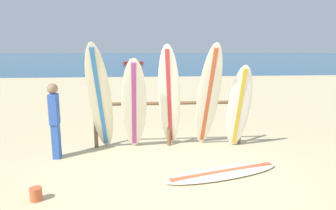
{
  "coord_description": "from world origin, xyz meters",
  "views": [
    {
      "loc": [
        -0.62,
        -5.3,
        2.34
      ],
      "look_at": [
        0.01,
        1.87,
        0.93
      ],
      "focal_mm": 32.27,
      "sensor_mm": 36.0,
      "label": 1
    }
  ],
  "objects_px": {
    "surfboard_lying_on_sand": "(223,173)",
    "small_boat_offshore": "(133,62)",
    "surfboard_leaning_center_left": "(169,98)",
    "surfboard_leaning_center": "(208,98)",
    "sand_bucket": "(36,194)",
    "surfboard_leaning_far_left": "(100,99)",
    "beachgoer_standing": "(55,118)",
    "surfboard_leaning_left": "(134,106)",
    "surfboard_leaning_center_right": "(239,107)",
    "surfboard_rack": "(169,113)"
  },
  "relations": [
    {
      "from": "surfboard_rack",
      "to": "surfboard_leaning_center",
      "type": "distance_m",
      "value": 1.02
    },
    {
      "from": "surfboard_rack",
      "to": "sand_bucket",
      "type": "xyz_separation_m",
      "value": [
        -2.28,
        -2.43,
        -0.68
      ]
    },
    {
      "from": "surfboard_rack",
      "to": "beachgoer_standing",
      "type": "height_order",
      "value": "beachgoer_standing"
    },
    {
      "from": "surfboard_lying_on_sand",
      "to": "small_boat_offshore",
      "type": "xyz_separation_m",
      "value": [
        -2.53,
        34.76,
        0.22
      ]
    },
    {
      "from": "surfboard_leaning_center_right",
      "to": "beachgoer_standing",
      "type": "xyz_separation_m",
      "value": [
        -3.98,
        -0.21,
        -0.1
      ]
    },
    {
      "from": "surfboard_leaning_center_left",
      "to": "surfboard_leaning_center_right",
      "type": "relative_size",
      "value": 1.22
    },
    {
      "from": "beachgoer_standing",
      "to": "small_boat_offshore",
      "type": "distance_m",
      "value": 33.64
    },
    {
      "from": "surfboard_leaning_center_left",
      "to": "surfboard_lying_on_sand",
      "type": "height_order",
      "value": "surfboard_leaning_center_left"
    },
    {
      "from": "surfboard_leaning_left",
      "to": "surfboard_lying_on_sand",
      "type": "bearing_deg",
      "value": -40.04
    },
    {
      "from": "surfboard_leaning_center_left",
      "to": "small_boat_offshore",
      "type": "bearing_deg",
      "value": 92.86
    },
    {
      "from": "surfboard_leaning_far_left",
      "to": "small_boat_offshore",
      "type": "height_order",
      "value": "surfboard_leaning_far_left"
    },
    {
      "from": "surfboard_leaning_left",
      "to": "surfboard_leaning_center_right",
      "type": "distance_m",
      "value": 2.34
    },
    {
      "from": "surfboard_leaning_center",
      "to": "sand_bucket",
      "type": "height_order",
      "value": "surfboard_leaning_center"
    },
    {
      "from": "surfboard_leaning_center",
      "to": "surfboard_lying_on_sand",
      "type": "xyz_separation_m",
      "value": [
        0.02,
        -1.32,
        -1.18
      ]
    },
    {
      "from": "surfboard_leaning_far_left",
      "to": "surfboard_leaning_left",
      "type": "bearing_deg",
      "value": 4.47
    },
    {
      "from": "surfboard_leaning_center_left",
      "to": "sand_bucket",
      "type": "xyz_separation_m",
      "value": [
        -2.25,
        -2.13,
        -1.09
      ]
    },
    {
      "from": "surfboard_leaning_far_left",
      "to": "surfboard_leaning_center_right",
      "type": "xyz_separation_m",
      "value": [
        3.06,
        0.01,
        -0.24
      ]
    },
    {
      "from": "surfboard_leaning_center_left",
      "to": "surfboard_leaning_left",
      "type": "bearing_deg",
      "value": -175.08
    },
    {
      "from": "surfboard_leaning_center",
      "to": "beachgoer_standing",
      "type": "relative_size",
      "value": 1.52
    },
    {
      "from": "surfboard_leaning_center_left",
      "to": "beachgoer_standing",
      "type": "height_order",
      "value": "surfboard_leaning_center_left"
    },
    {
      "from": "beachgoer_standing",
      "to": "surfboard_lying_on_sand",
      "type": "bearing_deg",
      "value": -19.1
    },
    {
      "from": "sand_bucket",
      "to": "surfboard_leaning_center",
      "type": "bearing_deg",
      "value": 32.83
    },
    {
      "from": "surfboard_rack",
      "to": "surfboard_leaning_center_right",
      "type": "distance_m",
      "value": 1.6
    },
    {
      "from": "surfboard_lying_on_sand",
      "to": "beachgoer_standing",
      "type": "relative_size",
      "value": 1.49
    },
    {
      "from": "surfboard_leaning_center_right",
      "to": "sand_bucket",
      "type": "height_order",
      "value": "surfboard_leaning_center_right"
    },
    {
      "from": "surfboard_leaning_center_left",
      "to": "surfboard_leaning_far_left",
      "type": "bearing_deg",
      "value": -175.3
    },
    {
      "from": "surfboard_leaning_center_left",
      "to": "surfboard_leaning_center",
      "type": "distance_m",
      "value": 0.86
    },
    {
      "from": "surfboard_leaning_far_left",
      "to": "sand_bucket",
      "type": "xyz_separation_m",
      "value": [
        -0.75,
        -2.01,
        -1.11
      ]
    },
    {
      "from": "surfboard_leaning_center_left",
      "to": "surfboard_leaning_center",
      "type": "relative_size",
      "value": 0.99
    },
    {
      "from": "surfboard_leaning_far_left",
      "to": "beachgoer_standing",
      "type": "relative_size",
      "value": 1.53
    },
    {
      "from": "surfboard_leaning_center_right",
      "to": "surfboard_leaning_left",
      "type": "bearing_deg",
      "value": 178.93
    },
    {
      "from": "sand_bucket",
      "to": "beachgoer_standing",
      "type": "bearing_deg",
      "value": 95.1
    },
    {
      "from": "surfboard_leaning_far_left",
      "to": "surfboard_leaning_center_right",
      "type": "relative_size",
      "value": 1.24
    },
    {
      "from": "surfboard_leaning_far_left",
      "to": "sand_bucket",
      "type": "height_order",
      "value": "surfboard_leaning_far_left"
    },
    {
      "from": "beachgoer_standing",
      "to": "small_boat_offshore",
      "type": "relative_size",
      "value": 0.6
    },
    {
      "from": "sand_bucket",
      "to": "small_boat_offshore",
      "type": "bearing_deg",
      "value": 89.05
    },
    {
      "from": "surfboard_leaning_far_left",
      "to": "surfboard_leaning_center",
      "type": "height_order",
      "value": "surfboard_leaning_far_left"
    },
    {
      "from": "surfboard_leaning_center",
      "to": "surfboard_lying_on_sand",
      "type": "distance_m",
      "value": 1.77
    },
    {
      "from": "surfboard_leaning_far_left",
      "to": "surfboard_lying_on_sand",
      "type": "relative_size",
      "value": 1.03
    },
    {
      "from": "surfboard_leaning_center_right",
      "to": "beachgoer_standing",
      "type": "height_order",
      "value": "surfboard_leaning_center_right"
    },
    {
      "from": "surfboard_leaning_center",
      "to": "surfboard_lying_on_sand",
      "type": "relative_size",
      "value": 1.03
    },
    {
      "from": "surfboard_leaning_left",
      "to": "beachgoer_standing",
      "type": "relative_size",
      "value": 1.33
    },
    {
      "from": "surfboard_rack",
      "to": "surfboard_leaning_center_left",
      "type": "height_order",
      "value": "surfboard_leaning_center_left"
    },
    {
      "from": "sand_bucket",
      "to": "surfboard_leaning_center_right",
      "type": "bearing_deg",
      "value": 27.91
    },
    {
      "from": "surfboard_leaning_far_left",
      "to": "surfboard_rack",
      "type": "bearing_deg",
      "value": 15.47
    },
    {
      "from": "surfboard_leaning_far_left",
      "to": "surfboard_leaning_left",
      "type": "height_order",
      "value": "surfboard_leaning_far_left"
    },
    {
      "from": "small_boat_offshore",
      "to": "sand_bucket",
      "type": "xyz_separation_m",
      "value": [
        -0.59,
        -35.44,
        -0.15
      ]
    },
    {
      "from": "surfboard_lying_on_sand",
      "to": "beachgoer_standing",
      "type": "xyz_separation_m",
      "value": [
        -3.28,
        1.14,
        0.84
      ]
    },
    {
      "from": "surfboard_rack",
      "to": "small_boat_offshore",
      "type": "height_order",
      "value": "surfboard_rack"
    },
    {
      "from": "beachgoer_standing",
      "to": "small_boat_offshore",
      "type": "xyz_separation_m",
      "value": [
        0.75,
        33.63,
        -0.62
      ]
    }
  ]
}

